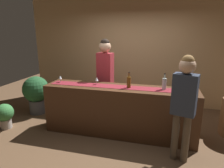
% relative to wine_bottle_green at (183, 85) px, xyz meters
% --- Properties ---
extents(ground_plane, '(10.00, 10.00, 0.00)m').
position_rel_wine_bottle_green_xyz_m(ground_plane, '(-1.13, -0.03, -1.07)').
color(ground_plane, brown).
extents(back_wall, '(6.00, 0.12, 2.90)m').
position_rel_wine_bottle_green_xyz_m(back_wall, '(-1.13, 1.87, 0.38)').
color(back_wall, tan).
rests_on(back_wall, ground).
extents(bar_counter, '(2.89, 0.60, 0.96)m').
position_rel_wine_bottle_green_xyz_m(bar_counter, '(-1.13, -0.03, -0.59)').
color(bar_counter, '#472B19').
rests_on(bar_counter, ground).
extents(counter_runner_cloth, '(2.75, 0.28, 0.01)m').
position_rel_wine_bottle_green_xyz_m(counter_runner_cloth, '(-1.13, -0.03, -0.11)').
color(counter_runner_cloth, maroon).
rests_on(counter_runner_cloth, bar_counter).
extents(wine_bottle_green, '(0.07, 0.07, 0.30)m').
position_rel_wine_bottle_green_xyz_m(wine_bottle_green, '(0.00, 0.00, 0.00)').
color(wine_bottle_green, '#194723').
rests_on(wine_bottle_green, bar_counter).
extents(wine_bottle_clear, '(0.07, 0.07, 0.30)m').
position_rel_wine_bottle_green_xyz_m(wine_bottle_clear, '(-0.32, 0.01, 0.00)').
color(wine_bottle_clear, '#B2C6C1').
rests_on(wine_bottle_clear, bar_counter).
extents(wine_bottle_amber, '(0.07, 0.07, 0.30)m').
position_rel_wine_bottle_green_xyz_m(wine_bottle_amber, '(-0.95, -0.04, 0.00)').
color(wine_bottle_amber, brown).
rests_on(wine_bottle_amber, bar_counter).
extents(wine_glass_near_customer, '(0.07, 0.07, 0.14)m').
position_rel_wine_bottle_green_xyz_m(wine_glass_near_customer, '(-2.38, -0.00, -0.01)').
color(wine_glass_near_customer, silver).
rests_on(wine_glass_near_customer, bar_counter).
extents(wine_glass_mid_counter, '(0.07, 0.07, 0.14)m').
position_rel_wine_bottle_green_xyz_m(wine_glass_mid_counter, '(-1.60, 0.04, -0.01)').
color(wine_glass_mid_counter, silver).
rests_on(wine_glass_mid_counter, bar_counter).
extents(bartender, '(0.37, 0.26, 1.83)m').
position_rel_wine_bottle_green_xyz_m(bartender, '(-1.58, 0.55, 0.08)').
color(bartender, '#26262B').
rests_on(bartender, ground).
extents(customer_sipping, '(0.38, 0.29, 1.66)m').
position_rel_wine_bottle_green_xyz_m(customer_sipping, '(-0.02, -0.62, -0.05)').
color(customer_sipping, brown).
rests_on(customer_sipping, ground).
extents(potted_plant_tall, '(0.63, 0.63, 0.93)m').
position_rel_wine_bottle_green_xyz_m(potted_plant_tall, '(-3.32, 0.46, -0.53)').
color(potted_plant_tall, '#4C4C51').
rests_on(potted_plant_tall, ground).
extents(potted_plant_small, '(0.36, 0.36, 0.53)m').
position_rel_wine_bottle_green_xyz_m(potted_plant_small, '(-3.48, -0.43, -0.76)').
color(potted_plant_small, '#9E9389').
rests_on(potted_plant_small, ground).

